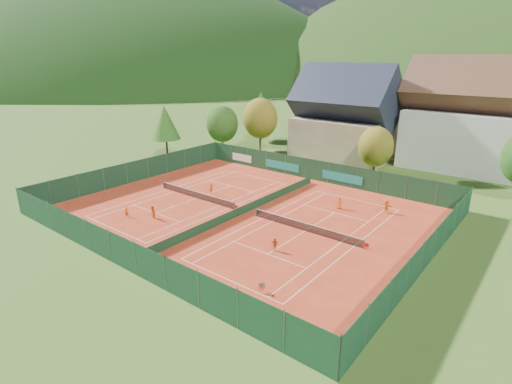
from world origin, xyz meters
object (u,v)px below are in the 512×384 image
(hotel_block_a, at_px, (477,123))
(ball_hopper, at_px, (262,286))
(player_left_mid, at_px, (153,212))
(player_left_far, at_px, (211,189))
(player_right_far_a, at_px, (340,203))
(player_right_near, at_px, (275,244))
(player_right_far_b, at_px, (387,206))
(player_left_near, at_px, (127,212))
(chalet, at_px, (345,120))

(hotel_block_a, height_order, ball_hopper, hotel_block_a)
(player_left_mid, distance_m, player_left_far, 10.01)
(player_left_mid, distance_m, player_right_far_a, 21.38)
(player_right_near, distance_m, player_right_far_a, 13.36)
(hotel_block_a, height_order, player_right_near, hotel_block_a)
(player_right_far_a, height_order, player_right_far_b, player_right_far_b)
(ball_hopper, distance_m, player_right_far_a, 19.80)
(player_left_near, distance_m, player_left_far, 11.64)
(player_right_near, bearing_deg, player_right_far_a, 68.85)
(hotel_block_a, xyz_separation_m, player_left_far, (-23.69, -33.63, -6.68))
(player_right_far_a, distance_m, player_right_far_b, 5.26)
(hotel_block_a, relative_size, player_right_far_b, 14.29)
(player_right_far_b, bearing_deg, hotel_block_a, -99.96)
(ball_hopper, bearing_deg, chalet, 109.03)
(player_left_mid, height_order, player_right_far_a, player_left_mid)
(player_left_far, bearing_deg, player_left_near, 69.83)
(chalet, distance_m, player_left_far, 28.65)
(chalet, height_order, ball_hopper, chalet)
(player_left_near, xyz_separation_m, player_left_mid, (2.64, 1.51, 0.14))
(ball_hopper, bearing_deg, player_right_far_b, 86.70)
(ball_hopper, distance_m, player_right_far_b, 21.75)
(player_right_near, bearing_deg, hotel_block_a, 56.88)
(ball_hopper, xyz_separation_m, player_left_mid, (-18.24, 3.98, 0.20))
(hotel_block_a, height_order, player_left_near, hotel_block_a)
(hotel_block_a, height_order, player_right_far_b, hotel_block_a)
(ball_hopper, bearing_deg, player_right_far_a, 100.24)
(ball_hopper, xyz_separation_m, player_right_far_b, (1.25, 21.71, 0.20))
(chalet, bearing_deg, hotel_block_a, 17.53)
(player_left_mid, relative_size, player_right_far_a, 1.03)
(ball_hopper, relative_size, player_left_mid, 0.53)
(player_left_far, bearing_deg, player_right_far_a, -171.51)
(hotel_block_a, height_order, player_right_far_a, hotel_block_a)
(player_left_far, bearing_deg, player_right_near, 142.52)
(player_left_near, height_order, player_right_far_a, player_right_far_a)
(hotel_block_a, bearing_deg, player_left_mid, -117.70)
(ball_hopper, bearing_deg, hotel_block_a, 84.41)
(player_left_near, relative_size, player_right_far_b, 0.81)
(player_left_near, height_order, player_right_near, player_right_near)
(hotel_block_a, distance_m, player_right_near, 42.74)
(hotel_block_a, relative_size, player_left_far, 15.37)
(hotel_block_a, distance_m, player_right_far_b, 26.93)
(player_left_mid, bearing_deg, player_left_far, 119.24)
(hotel_block_a, bearing_deg, player_right_far_b, -97.50)
(chalet, xyz_separation_m, player_right_far_b, (15.59, -19.88, -5.87))
(player_right_far_a, bearing_deg, chalet, -92.09)
(ball_hopper, distance_m, player_left_far, 23.61)
(player_right_far_a, bearing_deg, player_right_far_b, 176.88)
(chalet, distance_m, player_right_far_b, 25.94)
(player_left_far, bearing_deg, player_left_mid, 83.48)
(player_left_far, distance_m, player_right_far_a, 16.47)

